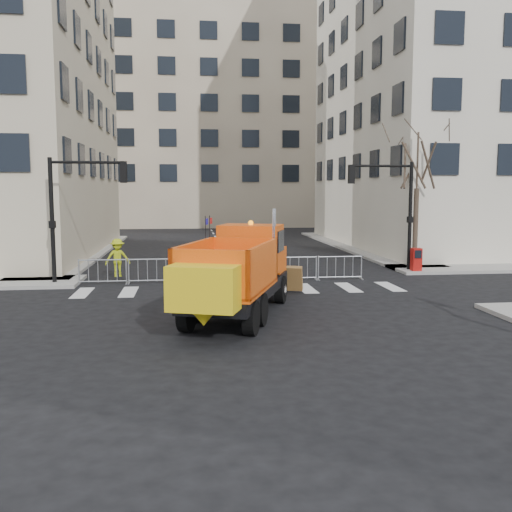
{
  "coord_description": "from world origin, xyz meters",
  "views": [
    {
      "loc": [
        -2.3,
        -17.34,
        4.05
      ],
      "look_at": [
        0.06,
        2.5,
        1.73
      ],
      "focal_mm": 40.0,
      "sensor_mm": 36.0,
      "label": 1
    }
  ],
  "objects": [
    {
      "name": "crowd_barriers",
      "position": [
        -0.75,
        7.6,
        0.55
      ],
      "size": [
        12.6,
        0.6,
        1.1
      ],
      "primitive_type": null,
      "color": "#9EA0A5",
      "rests_on": "ground"
    },
    {
      "name": "cop_c",
      "position": [
        0.66,
        4.36,
        0.95
      ],
      "size": [
        1.13,
        1.11,
        1.91
      ],
      "primitive_type": "imported",
      "rotation": [
        0.0,
        0.0,
        3.91
      ],
      "color": "black",
      "rests_on": "ground"
    },
    {
      "name": "newspaper_box",
      "position": [
        8.65,
        8.95,
        0.7
      ],
      "size": [
        0.46,
        0.41,
        1.1
      ],
      "primitive_type": "cube",
      "rotation": [
        0.0,
        0.0,
        0.02
      ],
      "color": "#A7110C",
      "rests_on": "sidewalk_back"
    },
    {
      "name": "building_right",
      "position": [
        20.0,
        22.0,
        16.0
      ],
      "size": [
        22.0,
        22.0,
        32.0
      ],
      "primitive_type": "cube",
      "color": "beige",
      "rests_on": "ground"
    },
    {
      "name": "street_tree",
      "position": [
        9.2,
        10.5,
        3.75
      ],
      "size": [
        3.0,
        3.0,
        7.5
      ],
      "primitive_type": null,
      "color": "#382B21",
      "rests_on": "ground"
    },
    {
      "name": "cop_a",
      "position": [
        1.47,
        5.53,
        0.83
      ],
      "size": [
        0.7,
        0.55,
        1.67
      ],
      "primitive_type": "imported",
      "rotation": [
        0.0,
        0.0,
        3.43
      ],
      "color": "black",
      "rests_on": "ground"
    },
    {
      "name": "ground",
      "position": [
        0.0,
        0.0,
        0.0
      ],
      "size": [
        120.0,
        120.0,
        0.0
      ],
      "primitive_type": "plane",
      "color": "black",
      "rests_on": "ground"
    },
    {
      "name": "cop_b",
      "position": [
        -0.21,
        4.71,
        0.95
      ],
      "size": [
        0.97,
        0.78,
        1.91
      ],
      "primitive_type": "imported",
      "rotation": [
        0.0,
        0.0,
        3.08
      ],
      "color": "black",
      "rests_on": "ground"
    },
    {
      "name": "traffic_light_right",
      "position": [
        8.5,
        9.5,
        2.7
      ],
      "size": [
        0.18,
        0.18,
        5.4
      ],
      "primitive_type": "cylinder",
      "color": "black",
      "rests_on": "ground"
    },
    {
      "name": "plow_truck",
      "position": [
        -0.78,
        0.47,
        1.53
      ],
      "size": [
        5.14,
        9.12,
        3.43
      ],
      "rotation": [
        0.0,
        0.0,
        1.23
      ],
      "color": "black",
      "rests_on": "ground"
    },
    {
      "name": "worker",
      "position": [
        -5.5,
        8.73,
        1.01
      ],
      "size": [
        1.23,
        0.9,
        1.72
      ],
      "primitive_type": "imported",
      "rotation": [
        0.0,
        0.0,
        0.25
      ],
      "color": "#ACBA15",
      "rests_on": "sidewalk_back"
    },
    {
      "name": "sidewalk_back",
      "position": [
        0.0,
        8.5,
        0.07
      ],
      "size": [
        64.0,
        5.0,
        0.15
      ],
      "primitive_type": "cube",
      "color": "gray",
      "rests_on": "ground"
    },
    {
      "name": "traffic_light_left",
      "position": [
        -8.0,
        7.5,
        2.7
      ],
      "size": [
        0.18,
        0.18,
        5.4
      ],
      "primitive_type": "cylinder",
      "color": "black",
      "rests_on": "ground"
    },
    {
      "name": "building_far",
      "position": [
        0.0,
        52.0,
        12.0
      ],
      "size": [
        30.0,
        18.0,
        24.0
      ],
      "primitive_type": "cube",
      "color": "tan",
      "rests_on": "ground"
    }
  ]
}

